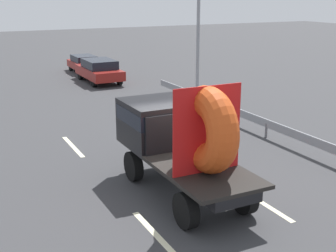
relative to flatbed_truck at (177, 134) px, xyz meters
name	(u,v)px	position (x,y,z in m)	size (l,w,h in m)	color
ground_plane	(185,188)	(0.25, -0.05, -1.67)	(120.00, 120.00, 0.00)	#38383A
flatbed_truck	(177,134)	(0.00, 0.00, 0.00)	(2.02, 5.21, 3.31)	black
distant_sedan	(99,70)	(3.29, 16.71, -0.90)	(1.88, 4.38, 1.43)	black
traffic_light	(198,17)	(5.79, 8.80, 2.64)	(0.42, 0.36, 6.72)	gray
guardrail	(239,113)	(5.46, 4.73, -1.14)	(0.10, 15.07, 0.71)	gray
lane_dash_left_near	(158,237)	(-1.65, -2.20, -1.66)	(2.75, 0.16, 0.01)	beige
lane_dash_left_far	(73,146)	(-1.65, 5.08, -1.66)	(2.56, 0.16, 0.01)	beige
lane_dash_right_near	(265,204)	(1.65, -1.95, -1.66)	(2.23, 0.16, 0.01)	beige
lane_dash_right_far	(149,131)	(1.65, 5.53, -1.66)	(2.43, 0.16, 0.01)	beige
oncoming_car	(84,63)	(3.52, 20.68, -1.03)	(1.57, 3.65, 1.19)	black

